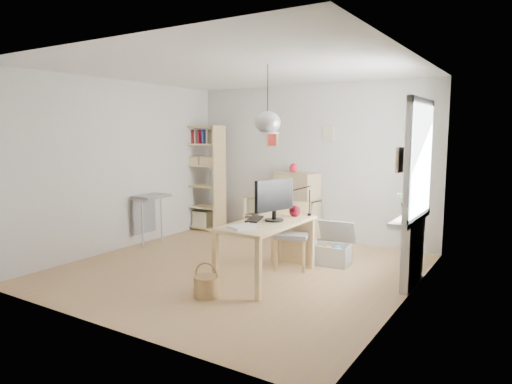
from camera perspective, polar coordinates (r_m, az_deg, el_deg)
The scene contains 20 objects.
ground at distance 6.40m, azimuth -2.22°, elevation -9.60°, with size 4.50×4.50×0.00m, color #A97A54.
room_shell at distance 5.69m, azimuth 1.46°, elevation 8.71°, with size 4.50×4.50×4.50m.
window_unit at distance 5.79m, azimuth 19.84°, elevation 3.78°, with size 0.07×1.16×1.46m.
radiator at distance 5.98m, azimuth 19.02°, elevation -7.27°, with size 0.10×0.80×0.80m, color silver.
windowsill at distance 5.89m, azimuth 18.72°, elevation -3.17°, with size 0.22×1.20×0.06m, color silver.
desk at distance 5.82m, azimuth 1.41°, elevation -4.64°, with size 0.70×1.50×0.75m.
cube_shelf at distance 8.29m, azimuth 3.18°, elevation -3.52°, with size 1.40×0.38×0.72m.
tall_bookshelf at distance 8.81m, azimuth -6.63°, elevation 2.28°, with size 0.80×0.38×2.00m.
side_table at distance 7.79m, azimuth -13.26°, elevation -1.66°, with size 0.40×0.55×0.85m.
chair at distance 6.39m, azimuth 4.62°, elevation -4.86°, with size 0.56×0.56×0.91m.
wicker_basket at distance 5.37m, azimuth -6.20°, elevation -11.56°, with size 0.30×0.29×0.41m.
storage_chest at distance 6.72m, azimuth 9.43°, elevation -7.19°, with size 0.60×0.67×0.58m.
monitor at distance 5.81m, azimuth 2.30°, elevation -0.71°, with size 0.25×0.60×0.54m.
keyboard at distance 5.92m, azimuth -0.20°, elevation -3.41°, with size 0.16×0.42×0.02m, color black.
task_lamp at distance 6.25m, azimuth 5.09°, elevation -0.54°, with size 0.36×0.13×0.38m.
yarn_ball at distance 6.15m, azimuth 4.88°, elevation -2.38°, with size 0.16×0.16×0.16m, color #520B18.
paper_tray at distance 5.41m, azimuth -1.62°, elevation -4.39°, with size 0.25×0.32×0.03m, color silver.
drawer_chest at distance 8.01m, azimuth 5.08°, elevation 0.79°, with size 0.80×0.37×0.46m, color tan.
red_vase at distance 8.00m, azimuth 4.71°, elevation 3.02°, with size 0.13×0.13×0.16m, color #A10D1D.
potted_plant at distance 5.95m, azimuth 18.81°, elevation -1.05°, with size 0.32×0.28×0.36m, color #296B28.
Camera 1 is at (3.45, -5.05, 1.88)m, focal length 32.00 mm.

